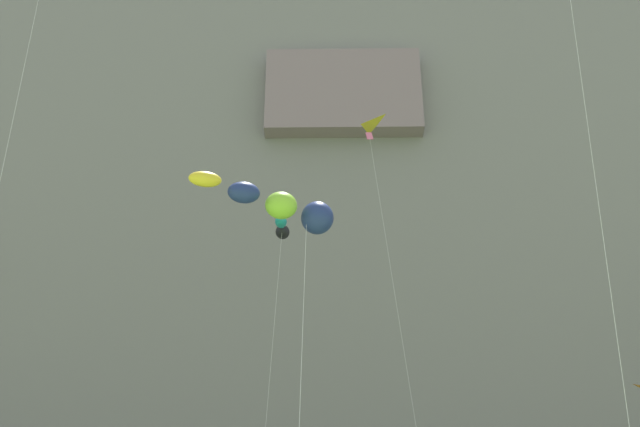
% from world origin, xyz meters
% --- Properties ---
extents(cliff_face, '(180.00, 33.01, 62.95)m').
position_xyz_m(cliff_face, '(0.02, 58.46, 31.45)').
color(cliff_face, slate).
rests_on(cliff_face, ground).
extents(kite_windsock_front_field, '(1.11, 4.21, 19.76)m').
position_xyz_m(kite_windsock_front_field, '(-3.44, 33.92, 19.38)').
color(kite_windsock_front_field, black).
rests_on(kite_windsock_front_field, ground).
extents(kite_windsock_far_left, '(4.52, 5.09, 13.73)m').
position_xyz_m(kite_windsock_far_left, '(-2.39, 20.22, 13.11)').
color(kite_windsock_far_left, navy).
rests_on(kite_windsock_far_left, ground).
extents(kite_delta_low_left, '(3.33, 3.35, 23.84)m').
position_xyz_m(kite_delta_low_left, '(0.72, 32.25, 22.98)').
color(kite_delta_low_left, yellow).
rests_on(kite_delta_low_left, ground).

